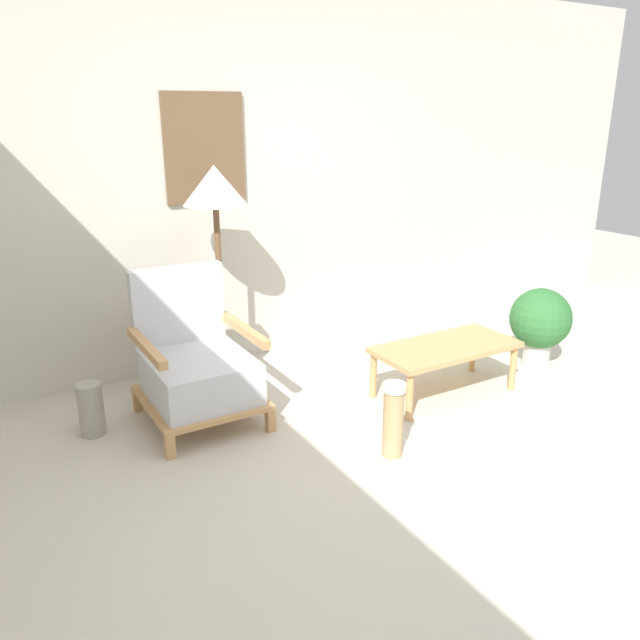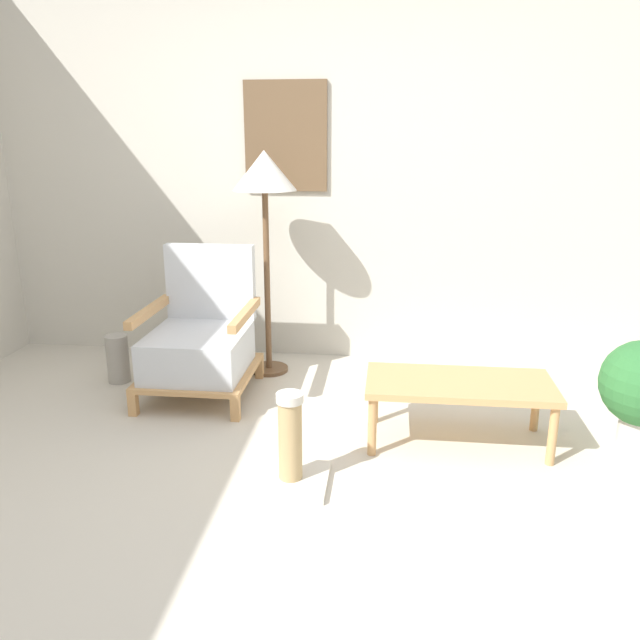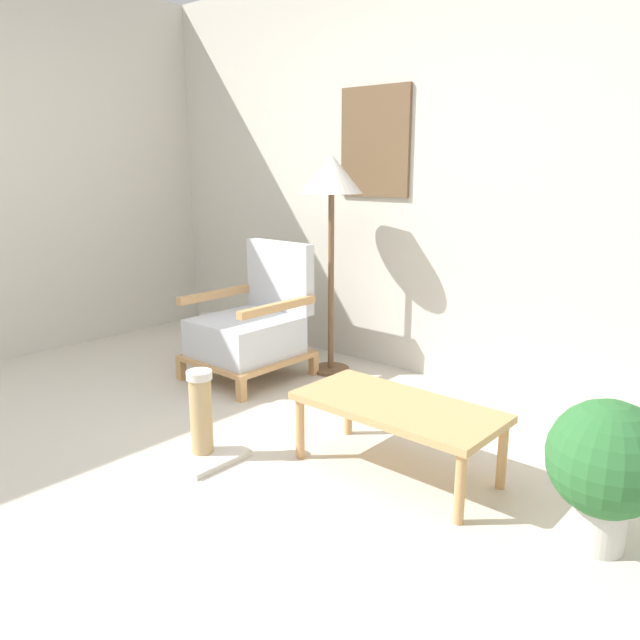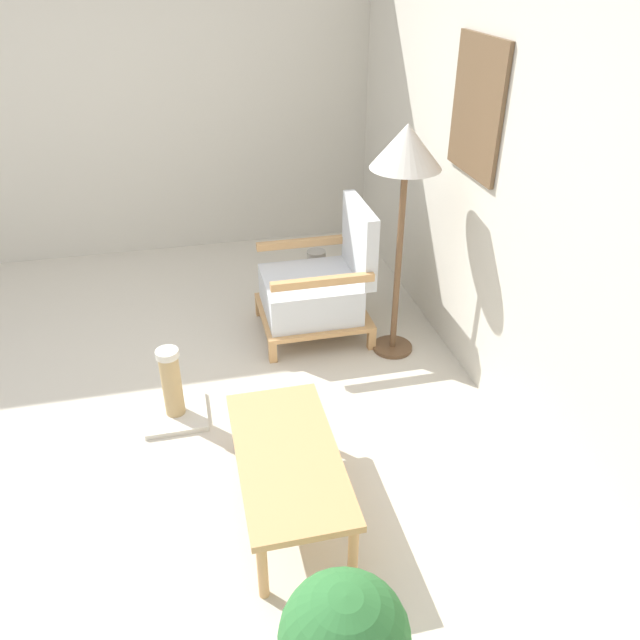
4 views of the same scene
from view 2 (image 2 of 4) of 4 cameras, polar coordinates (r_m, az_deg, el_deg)
The scene contains 7 objects.
ground_plane at distance 2.72m, azimuth -4.67°, elevation -18.39°, with size 14.00×14.00×0.00m, color beige.
wall_back at distance 4.38m, azimuth 0.49°, elevation 13.83°, with size 8.00×0.09×2.70m.
armchair at distance 3.90m, azimuth -10.87°, elevation -1.88°, with size 0.65×0.71×0.89m.
floor_lamp at distance 4.05m, azimuth -5.08°, elevation 12.34°, with size 0.41×0.41×1.47m.
coffee_table at distance 3.31m, azimuth 12.61°, elevation -6.10°, with size 0.95×0.46×0.34m.
vase at distance 4.28m, azimuth -18.00°, elevation -3.38°, with size 0.14×0.14×0.32m, color #9E998E.
scratching_post at distance 2.93m, azimuth -2.72°, elevation -12.11°, with size 0.34×0.34×0.45m.
Camera 2 is at (0.46, -2.18, 1.55)m, focal length 35.00 mm.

